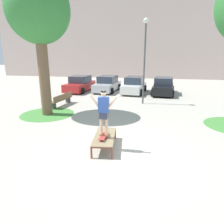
{
  "coord_description": "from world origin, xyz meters",
  "views": [
    {
      "loc": [
        0.98,
        -7.09,
        3.44
      ],
      "look_at": [
        -0.65,
        1.42,
        1.0
      ],
      "focal_mm": 32.45,
      "sensor_mm": 36.0,
      "label": 1
    }
  ],
  "objects_px": {
    "park_bench": "(62,99)",
    "light_post": "(145,49)",
    "car_red": "(80,84)",
    "car_white": "(134,85)",
    "tree_near_left": "(39,12)",
    "car_black": "(163,86)",
    "car_silver": "(107,84)",
    "skate_box": "(105,137)",
    "skater": "(104,110)",
    "skateboard": "(104,136)"
  },
  "relations": [
    {
      "from": "skate_box",
      "to": "skater",
      "type": "height_order",
      "value": "skater"
    },
    {
      "from": "car_silver",
      "to": "park_bench",
      "type": "height_order",
      "value": "car_silver"
    },
    {
      "from": "skateboard",
      "to": "light_post",
      "type": "relative_size",
      "value": 0.14
    },
    {
      "from": "tree_near_left",
      "to": "park_bench",
      "type": "distance_m",
      "value": 5.62
    },
    {
      "from": "car_silver",
      "to": "skateboard",
      "type": "bearing_deg",
      "value": -78.4
    },
    {
      "from": "tree_near_left",
      "to": "car_silver",
      "type": "bearing_deg",
      "value": 77.62
    },
    {
      "from": "car_black",
      "to": "light_post",
      "type": "relative_size",
      "value": 0.74
    },
    {
      "from": "car_silver",
      "to": "park_bench",
      "type": "distance_m",
      "value": 6.61
    },
    {
      "from": "park_bench",
      "to": "light_post",
      "type": "distance_m",
      "value": 6.75
    },
    {
      "from": "tree_near_left",
      "to": "car_black",
      "type": "distance_m",
      "value": 11.9
    },
    {
      "from": "skateboard",
      "to": "car_white",
      "type": "relative_size",
      "value": 0.19
    },
    {
      "from": "skater",
      "to": "tree_near_left",
      "type": "distance_m",
      "value": 7.22
    },
    {
      "from": "skate_box",
      "to": "car_black",
      "type": "distance_m",
      "value": 12.22
    },
    {
      "from": "tree_near_left",
      "to": "car_silver",
      "type": "relative_size",
      "value": 1.73
    },
    {
      "from": "skateboard",
      "to": "park_bench",
      "type": "xyz_separation_m",
      "value": [
        -4.49,
        6.17,
        -0.09
      ]
    },
    {
      "from": "skater",
      "to": "park_bench",
      "type": "relative_size",
      "value": 0.7
    },
    {
      "from": "car_red",
      "to": "skate_box",
      "type": "bearing_deg",
      "value": -66.38
    },
    {
      "from": "skateboard",
      "to": "car_white",
      "type": "xyz_separation_m",
      "value": [
        0.09,
        12.2,
        0.15
      ]
    },
    {
      "from": "car_silver",
      "to": "car_white",
      "type": "height_order",
      "value": "same"
    },
    {
      "from": "skater",
      "to": "car_white",
      "type": "height_order",
      "value": "skater"
    },
    {
      "from": "park_bench",
      "to": "light_post",
      "type": "xyz_separation_m",
      "value": [
        5.58,
        1.75,
        3.38
      ]
    },
    {
      "from": "car_silver",
      "to": "park_bench",
      "type": "relative_size",
      "value": 1.79
    },
    {
      "from": "skate_box",
      "to": "park_bench",
      "type": "xyz_separation_m",
      "value": [
        -4.47,
        5.99,
        0.03
      ]
    },
    {
      "from": "skateboard",
      "to": "skater",
      "type": "bearing_deg",
      "value": 86.58
    },
    {
      "from": "car_silver",
      "to": "light_post",
      "type": "distance_m",
      "value": 6.64
    },
    {
      "from": "skateboard",
      "to": "car_black",
      "type": "distance_m",
      "value": 12.39
    },
    {
      "from": "car_white",
      "to": "car_black",
      "type": "height_order",
      "value": "same"
    },
    {
      "from": "skate_box",
      "to": "car_black",
      "type": "height_order",
      "value": "car_black"
    },
    {
      "from": "car_black",
      "to": "park_bench",
      "type": "relative_size",
      "value": 1.78
    },
    {
      "from": "skate_box",
      "to": "car_silver",
      "type": "xyz_separation_m",
      "value": [
        -2.54,
        12.31,
        0.28
      ]
    },
    {
      "from": "skateboard",
      "to": "light_post",
      "type": "distance_m",
      "value": 8.64
    },
    {
      "from": "skateboard",
      "to": "car_black",
      "type": "height_order",
      "value": "car_black"
    },
    {
      "from": "car_white",
      "to": "park_bench",
      "type": "bearing_deg",
      "value": -127.21
    },
    {
      "from": "skate_box",
      "to": "car_white",
      "type": "bearing_deg",
      "value": 89.49
    },
    {
      "from": "park_bench",
      "to": "skate_box",
      "type": "bearing_deg",
      "value": -53.26
    },
    {
      "from": "skater",
      "to": "light_post",
      "type": "height_order",
      "value": "light_post"
    },
    {
      "from": "car_red",
      "to": "car_silver",
      "type": "bearing_deg",
      "value": 9.24
    },
    {
      "from": "skateboard",
      "to": "skater",
      "type": "height_order",
      "value": "skater"
    },
    {
      "from": "skate_box",
      "to": "car_red",
      "type": "relative_size",
      "value": 0.45
    },
    {
      "from": "tree_near_left",
      "to": "park_bench",
      "type": "xyz_separation_m",
      "value": [
        -0.06,
        2.2,
        -5.17
      ]
    },
    {
      "from": "skate_box",
      "to": "tree_near_left",
      "type": "xyz_separation_m",
      "value": [
        -4.41,
        3.79,
        5.21
      ]
    },
    {
      "from": "skater",
      "to": "tree_near_left",
      "type": "height_order",
      "value": "tree_near_left"
    },
    {
      "from": "car_red",
      "to": "car_white",
      "type": "xyz_separation_m",
      "value": [
        5.3,
        0.14,
        0.0
      ]
    },
    {
      "from": "car_white",
      "to": "light_post",
      "type": "xyz_separation_m",
      "value": [
        1.0,
        -4.28,
        3.13
      ]
    },
    {
      "from": "car_black",
      "to": "car_white",
      "type": "bearing_deg",
      "value": 177.58
    },
    {
      "from": "car_white",
      "to": "car_red",
      "type": "bearing_deg",
      "value": -178.5
    },
    {
      "from": "light_post",
      "to": "tree_near_left",
      "type": "bearing_deg",
      "value": -144.46
    },
    {
      "from": "tree_near_left",
      "to": "car_white",
      "type": "xyz_separation_m",
      "value": [
        4.52,
        8.23,
        -4.93
      ]
    },
    {
      "from": "tree_near_left",
      "to": "park_bench",
      "type": "bearing_deg",
      "value": 91.47
    },
    {
      "from": "skateboard",
      "to": "car_black",
      "type": "bearing_deg",
      "value": 77.24
    }
  ]
}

